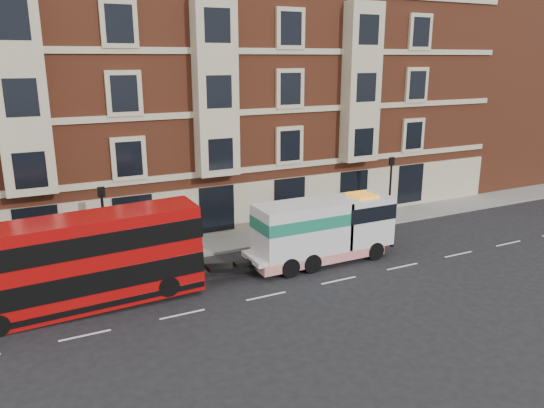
% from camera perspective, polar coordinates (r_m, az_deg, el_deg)
% --- Properties ---
extents(ground, '(120.00, 120.00, 0.00)m').
position_cam_1_polar(ground, '(24.82, -0.64, -9.89)').
color(ground, black).
rests_on(ground, ground).
extents(sidewalk, '(90.00, 3.00, 0.15)m').
position_cam_1_polar(sidewalk, '(31.20, -6.72, -4.42)').
color(sidewalk, slate).
rests_on(sidewalk, ground).
extents(victorian_terrace, '(45.00, 12.00, 20.40)m').
position_cam_1_polar(victorian_terrace, '(36.65, -10.65, 14.33)').
color(victorian_terrace, brown).
rests_on(victorian_terrace, ground).
extents(filler_east, '(18.00, 10.00, 19.00)m').
position_cam_1_polar(filler_east, '(54.02, 24.72, 12.83)').
color(filler_east, brown).
rests_on(filler_east, ground).
extents(lamp_post_west, '(0.35, 0.15, 4.35)m').
position_cam_1_polar(lamp_post_west, '(27.80, -17.63, -1.90)').
color(lamp_post_west, black).
rests_on(lamp_post_west, sidewalk).
extents(lamp_post_east, '(0.35, 0.15, 4.35)m').
position_cam_1_polar(lamp_post_east, '(35.14, 12.61, 2.01)').
color(lamp_post_east, black).
rests_on(lamp_post_east, sidewalk).
extents(double_decker_bus, '(10.22, 2.35, 4.14)m').
position_cam_1_polar(double_decker_bus, '(24.30, -19.79, -5.81)').
color(double_decker_bus, '#A20909').
rests_on(double_decker_bus, ground).
extents(tow_truck, '(8.18, 2.42, 3.41)m').
position_cam_1_polar(tow_truck, '(28.22, 5.26, -2.81)').
color(tow_truck, silver).
rests_on(tow_truck, ground).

